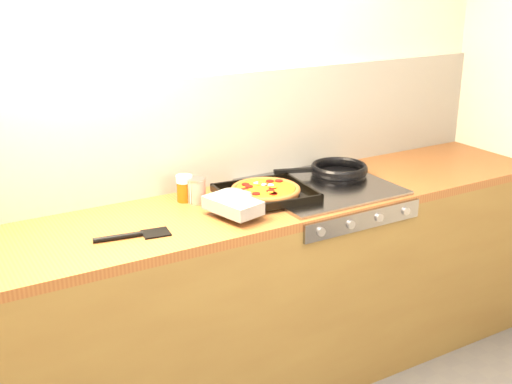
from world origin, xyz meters
TOP-DOWN VIEW (x-y plane):
  - room_shell at (0.00, 1.39)m, footprint 3.20×3.20m
  - counter_run at (0.00, 1.10)m, footprint 3.20×0.62m
  - stovetop at (0.45, 1.10)m, footprint 0.60×0.56m
  - pizza_on_tray at (0.10, 1.07)m, footprint 0.52×0.43m
  - frying_pan at (0.60, 1.18)m, footprint 0.47×0.35m
  - tomato_can at (-0.11, 1.21)m, footprint 0.10×0.10m
  - juice_glass at (-0.15, 1.26)m, footprint 0.08×0.08m
  - wooden_spoon at (0.14, 1.28)m, footprint 0.29×0.11m
  - black_spatula at (-0.47, 1.00)m, footprint 0.29×0.10m

SIDE VIEW (x-z plane):
  - counter_run at x=0.00m, z-range 0.00..0.90m
  - stovetop at x=0.45m, z-range 0.90..0.92m
  - black_spatula at x=-0.47m, z-range 0.90..0.92m
  - wooden_spoon at x=0.14m, z-range 0.90..0.92m
  - frying_pan at x=0.60m, z-range 0.92..0.96m
  - pizza_on_tray at x=0.10m, z-range 0.91..0.97m
  - tomato_can at x=-0.11m, z-range 0.90..1.01m
  - juice_glass at x=-0.15m, z-range 0.90..1.02m
  - room_shell at x=0.00m, z-range -0.45..2.75m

